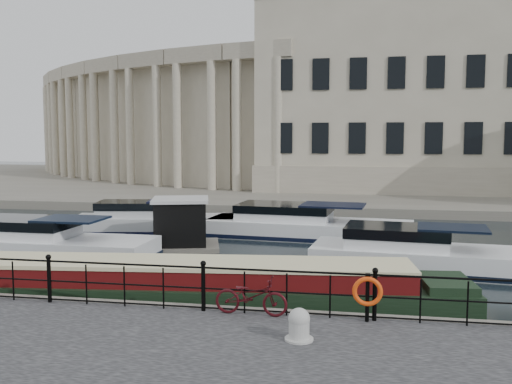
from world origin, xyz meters
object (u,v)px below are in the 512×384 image
bicycle (251,296)px  life_ring_post (367,292)px  mooring_bollard (299,325)px  harbour_hut (181,226)px  narrowboat (179,290)px

bicycle → life_ring_post: life_ring_post is taller
mooring_bollard → life_ring_post: (1.38, 1.37, 0.38)m
bicycle → mooring_bollard: bearing=-135.3°
life_ring_post → harbour_hut: 12.62m
life_ring_post → mooring_bollard: bearing=-135.3°
bicycle → life_ring_post: bearing=-88.4°
mooring_bollard → narrowboat: size_ratio=0.04×
life_ring_post → harbour_hut: harbour_hut is taller
narrowboat → harbour_hut: size_ratio=4.39×
bicycle → narrowboat: bearing=49.5°
mooring_bollard → narrowboat: bearing=134.6°
mooring_bollard → life_ring_post: life_ring_post is taller
narrowboat → harbour_hut: 7.98m
bicycle → harbour_hut: harbour_hut is taller
narrowboat → bicycle: bearing=-49.8°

